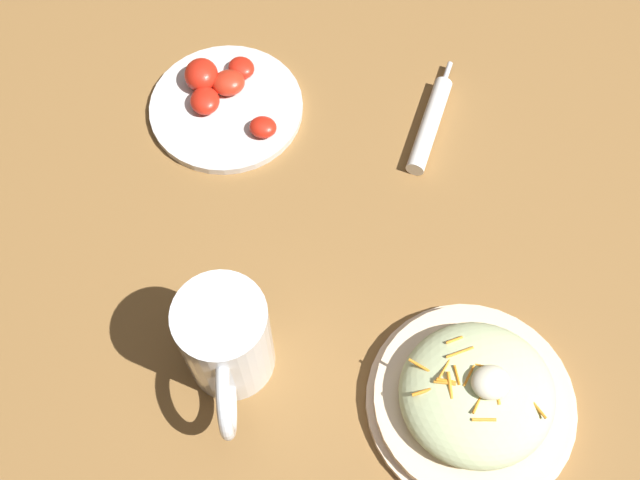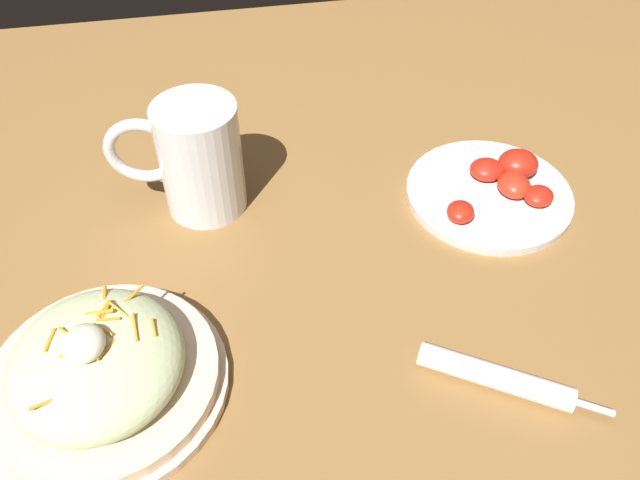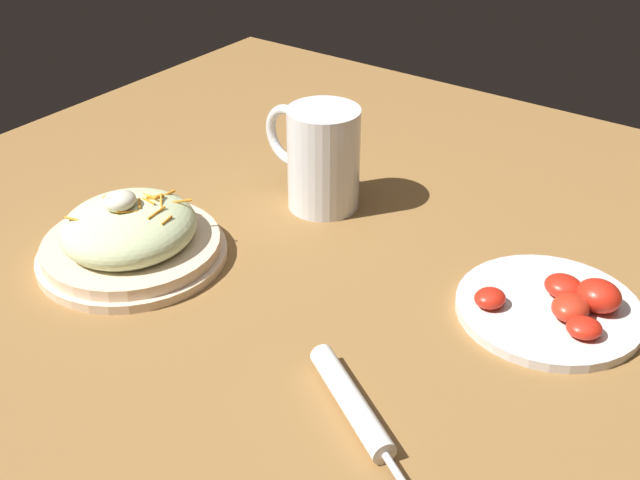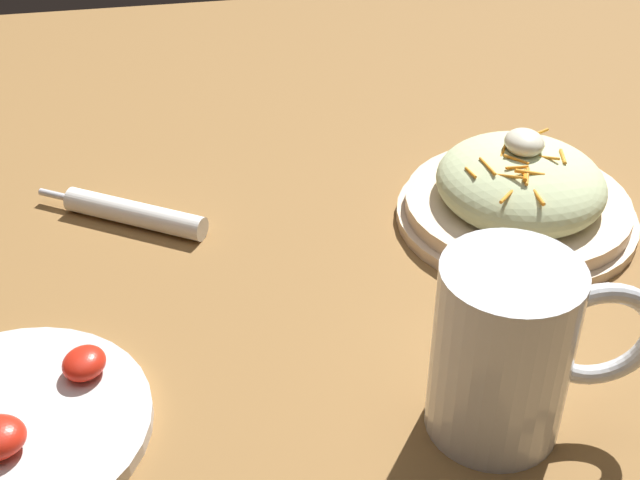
# 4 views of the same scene
# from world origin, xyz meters

# --- Properties ---
(ground_plane) EXTENTS (1.43, 1.43, 0.00)m
(ground_plane) POSITION_xyz_m (0.00, 0.00, 0.00)
(ground_plane) COLOR olive
(salad_plate) EXTENTS (0.23, 0.23, 0.10)m
(salad_plate) POSITION_xyz_m (0.05, -0.26, 0.03)
(salad_plate) COLOR beige
(salad_plate) RESTS_ON ground_plane
(beer_mug) EXTENTS (0.10, 0.16, 0.14)m
(beer_mug) POSITION_xyz_m (-0.20, -0.15, 0.06)
(beer_mug) COLOR white
(beer_mug) RESTS_ON ground_plane
(napkin_roll) EXTENTS (0.11, 0.17, 0.02)m
(napkin_roll) POSITION_xyz_m (0.12, 0.11, 0.01)
(napkin_roll) COLOR white
(napkin_roll) RESTS_ON ground_plane
(tomato_plate) EXTENTS (0.21, 0.21, 0.05)m
(tomato_plate) POSITION_xyz_m (-0.14, 0.21, 0.01)
(tomato_plate) COLOR silver
(tomato_plate) RESTS_ON ground_plane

